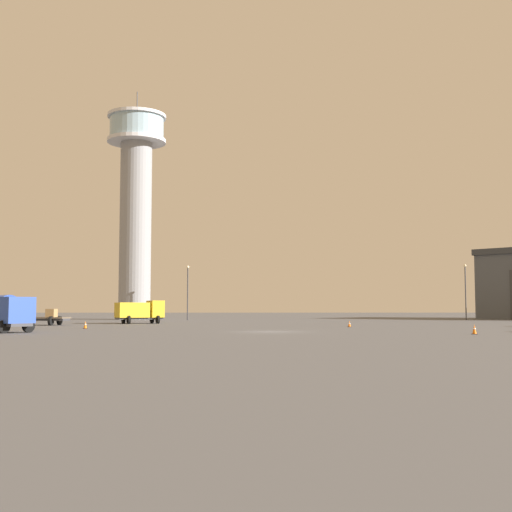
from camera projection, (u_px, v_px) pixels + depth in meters
name	position (u px, v px, depth m)	size (l,w,h in m)	color
ground_plane	(270.00, 332.00, 54.01)	(400.00, 400.00, 0.00)	#545456
control_tower	(136.00, 196.00, 110.76)	(9.71, 9.71, 38.10)	gray
truck_box_yellow	(140.00, 311.00, 81.23)	(6.11, 4.72, 2.80)	#38383D
truck_flatbed_orange	(29.00, 313.00, 74.28)	(6.99, 3.90, 2.68)	#38383D
truck_fuel_tanker_blue	(3.00, 311.00, 52.84)	(5.71, 5.36, 2.95)	#38383D
light_post_west	(188.00, 287.00, 103.76)	(0.44, 0.44, 8.47)	#38383D
light_post_east	(465.00, 287.00, 102.79)	(0.44, 0.44, 8.62)	#38383D
traffic_cone_near_left	(85.00, 325.00, 61.82)	(0.36, 0.36, 0.71)	black
traffic_cone_near_right	(474.00, 329.00, 48.80)	(0.36, 0.36, 0.72)	black
traffic_cone_mid_apron	(349.00, 324.00, 67.16)	(0.36, 0.36, 0.61)	black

